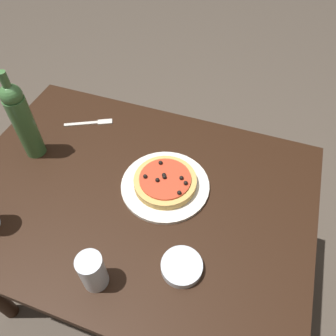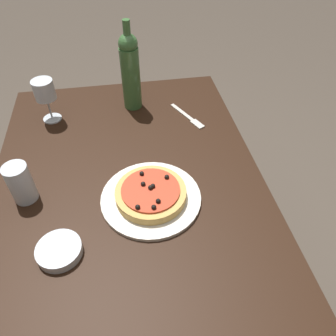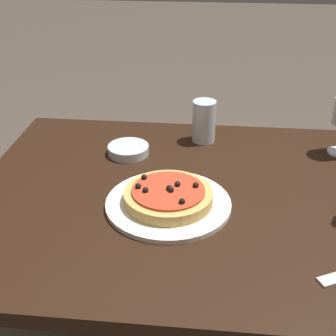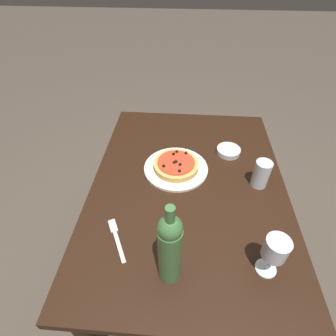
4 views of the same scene
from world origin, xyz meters
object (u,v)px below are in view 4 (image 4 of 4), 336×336
dining_table (187,199)px  wine_bottle (170,248)px  wine_glass (275,250)px  fork (116,237)px  pizza (176,165)px  side_bowl (228,151)px  dinner_plate (176,168)px  water_cup (261,174)px

dining_table → wine_bottle: wine_bottle is taller
wine_glass → fork: size_ratio=0.92×
dining_table → wine_bottle: bearing=-7.4°
pizza → wine_bottle: wine_bottle is taller
dining_table → side_bowl: (-0.23, 0.19, 0.11)m
pizza → fork: (0.38, -0.19, -0.03)m
fork → wine_glass: bearing=-125.3°
wine_bottle → fork: 0.28m
dinner_plate → wine_bottle: wine_bottle is taller
wine_bottle → side_bowl: size_ratio=2.90×
wine_bottle → water_cup: 0.56m
dining_table → pizza: (-0.09, -0.06, 0.13)m
pizza → side_bowl: pizza is taller
wine_bottle → fork: wine_bottle is taller
water_cup → side_bowl: (-0.21, -0.11, -0.05)m
dining_table → dinner_plate: dinner_plate is taller
water_cup → wine_bottle: bearing=-39.6°
side_bowl → fork: size_ratio=0.66×
wine_glass → side_bowl: bearing=-173.6°
dinner_plate → pizza: (-0.00, 0.00, 0.02)m
wine_glass → wine_bottle: bearing=-82.8°
wine_bottle → fork: (-0.12, -0.20, -0.15)m
dinner_plate → water_cup: 0.37m
pizza → wine_glass: (0.46, 0.32, 0.09)m
wine_glass → side_bowl: 0.61m
side_bowl → fork: side_bowl is taller
pizza → wine_bottle: 0.51m
dinner_plate → side_bowl: bearing=118.9°
fork → wine_bottle: bearing=-147.0°
water_cup → fork: 0.64m
dinner_plate → wine_glass: 0.57m
fork → dining_table: bearing=-68.2°
fork → side_bowl: bearing=-67.3°
dinner_plate → side_bowl: size_ratio=2.53×
dining_table → pizza: 0.17m
wine_bottle → side_bowl: 0.69m
dinner_plate → wine_bottle: size_ratio=0.87×
dinner_plate → fork: (0.38, -0.19, -0.00)m
dinner_plate → wine_glass: wine_glass is taller
wine_bottle → pizza: bearing=-179.2°
water_cup → side_bowl: bearing=-152.2°
fork → pizza: bearing=-53.7°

